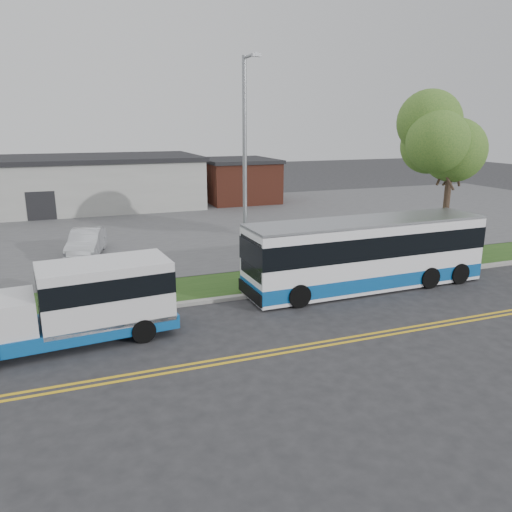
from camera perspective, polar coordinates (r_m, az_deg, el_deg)
name	(u,v)px	position (r m, az deg, el deg)	size (l,w,h in m)	color
ground	(195,315)	(19.04, -6.97, -6.68)	(140.00, 140.00, 0.00)	#28282B
lane_line_north	(226,358)	(15.63, -3.50, -11.57)	(70.00, 0.12, 0.01)	yellow
lane_line_south	(229,362)	(15.37, -3.16, -12.05)	(70.00, 0.12, 0.01)	yellow
curb	(188,303)	(20.01, -7.74, -5.38)	(80.00, 0.30, 0.15)	#9E9B93
verge	(179,290)	(21.68, -8.82, -3.88)	(80.00, 3.30, 0.10)	#214617
parking_lot	(135,228)	(35.17, -13.66, 3.15)	(80.00, 25.00, 0.10)	#4C4C4F
commercial_building	(42,184)	(44.54, -23.26, 7.56)	(25.40, 10.40, 4.35)	#9E9E99
brick_wing	(238,180)	(45.90, -2.08, 8.65)	(6.30, 7.30, 3.90)	brown
tree_east	(453,139)	(27.13, 21.57, 12.30)	(5.20, 5.20, 8.33)	#362A1D
streetlight_near	(245,166)	(21.25, -1.23, 10.23)	(0.35, 1.53, 9.50)	gray
shuttle_bus	(85,300)	(17.28, -18.93, -4.79)	(6.93, 2.82, 2.59)	#0E5099
transit_bus	(366,254)	(22.09, 12.46, 0.28)	(10.89, 2.81, 3.01)	white
pedestrian	(96,280)	(20.90, -17.87, -2.60)	(0.61, 0.40, 1.68)	black
parked_car_a	(86,243)	(28.08, -18.83, 1.44)	(1.51, 4.33, 1.43)	#B9BCC1
grocery_bag_left	(89,299)	(20.86, -18.50, -4.65)	(0.32, 0.32, 0.32)	white
grocery_bag_right	(104,293)	(21.36, -16.96, -4.07)	(0.32, 0.32, 0.32)	white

